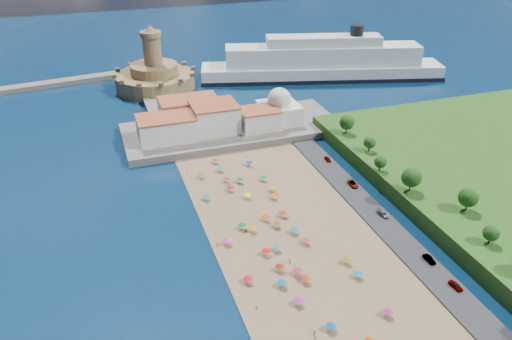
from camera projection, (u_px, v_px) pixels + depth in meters
name	position (u px, v px, depth m)	size (l,w,h in m)	color
ground	(271.00, 235.00, 146.81)	(700.00, 700.00, 0.00)	#071938
terrace	(233.00, 129.00, 209.43)	(90.00, 36.00, 3.00)	#59544C
jetty	(166.00, 107.00, 232.33)	(18.00, 70.00, 2.40)	#59544C
waterfront_buildings	(201.00, 119.00, 203.18)	(57.00, 29.00, 11.00)	silver
domed_building	(279.00, 109.00, 209.84)	(16.00, 16.00, 15.00)	silver
fortress	(155.00, 76.00, 254.55)	(40.00, 40.00, 32.40)	#97704B
cruise_ship	(322.00, 64.00, 268.05)	(130.84, 52.68, 28.45)	black
beach_parasols	(279.00, 241.00, 140.68)	(30.65, 113.90, 2.20)	gray
beachgoers	(259.00, 239.00, 142.95)	(32.83, 96.14, 1.84)	tan
parked_cars	(381.00, 212.00, 154.80)	(2.64, 76.95, 1.40)	gray
hillside_trees	(429.00, 186.00, 151.38)	(16.11, 109.40, 8.01)	#382314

